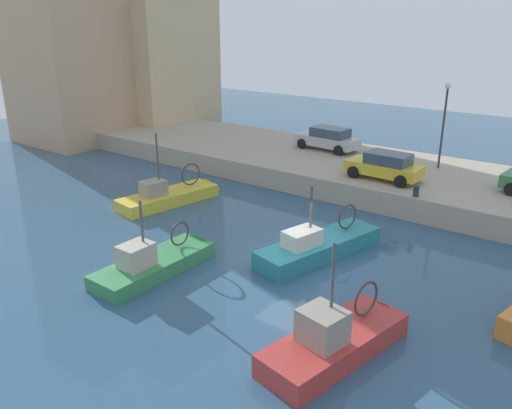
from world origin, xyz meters
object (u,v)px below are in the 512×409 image
mooring_bollard_mid (416,191)px  quay_streetlamp (445,111)px  fishing_boat_red (341,346)px  fishing_boat_teal (324,251)px  parked_car_silver (328,138)px  fishing_boat_yellow (174,200)px  parked_car_yellow (385,166)px  fishing_boat_green (162,266)px

mooring_bollard_mid → quay_streetlamp: size_ratio=0.11×
mooring_bollard_mid → fishing_boat_red: bearing=-168.6°
fishing_boat_teal → fishing_boat_red: bearing=-145.3°
fishing_boat_red → parked_car_silver: (17.20, 10.47, 1.81)m
fishing_boat_yellow → parked_car_yellow: (7.00, -8.79, 1.84)m
fishing_boat_red → fishing_boat_yellow: bearing=65.1°
fishing_boat_green → mooring_bollard_mid: bearing=-27.9°
fishing_boat_green → parked_car_yellow: size_ratio=1.47×
fishing_boat_teal → fishing_boat_green: (-5.07, 4.37, 0.01)m
mooring_bollard_mid → parked_car_silver: bearing=55.3°
fishing_boat_yellow → parked_car_silver: 11.48m
parked_car_silver → quay_streetlamp: size_ratio=0.89×
fishing_boat_teal → fishing_boat_red: 6.74m
fishing_boat_teal → quay_streetlamp: (11.68, -0.63, 4.36)m
fishing_boat_teal → parked_car_yellow: fishing_boat_teal is taller
fishing_boat_red → parked_car_yellow: (13.29, 4.75, 1.81)m
fishing_boat_yellow → fishing_boat_green: bearing=-137.5°
mooring_bollard_mid → parked_car_yellow: bearing=54.4°
parked_car_yellow → quay_streetlamp: (3.92, -1.54, 2.52)m
fishing_boat_teal → fishing_boat_green: fishing_boat_teal is taller
parked_car_silver → quay_streetlamp: bearing=-89.9°
fishing_boat_green → mooring_bollard_mid: size_ratio=10.72×
fishing_boat_teal → parked_car_yellow: bearing=6.7°
parked_car_yellow → mooring_bollard_mid: 3.00m
fishing_boat_yellow → parked_car_silver: size_ratio=1.51×
quay_streetlamp → fishing_boat_red: bearing=-169.4°
quay_streetlamp → fishing_boat_yellow: bearing=136.6°
fishing_boat_teal → quay_streetlamp: quay_streetlamp is taller
fishing_boat_red → mooring_bollard_mid: (11.57, 2.34, 1.34)m
parked_car_yellow → quay_streetlamp: 4.91m
parked_car_silver → fishing_boat_yellow: bearing=164.3°
fishing_boat_teal → parked_car_silver: 13.54m
fishing_boat_teal → fishing_boat_red: size_ratio=1.16×
parked_car_yellow → quay_streetlamp: quay_streetlamp is taller
fishing_boat_yellow → parked_car_silver: fishing_boat_yellow is taller
fishing_boat_teal → parked_car_silver: bearing=29.6°
parked_car_silver → fishing_boat_green: bearing=-172.3°
parked_car_silver → quay_streetlamp: 7.68m
fishing_boat_red → mooring_bollard_mid: 11.88m
mooring_bollard_mid → quay_streetlamp: 6.45m
fishing_boat_green → fishing_boat_red: size_ratio=0.99×
fishing_boat_green → fishing_boat_yellow: 7.90m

